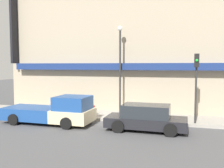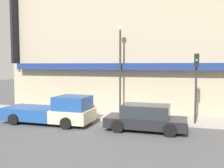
% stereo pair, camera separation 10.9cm
% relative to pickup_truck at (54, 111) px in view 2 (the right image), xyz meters
% --- Properties ---
extents(ground_plane, '(80.00, 80.00, 0.00)m').
position_rel_pickup_truck_xyz_m(ground_plane, '(3.51, 1.53, -0.78)').
color(ground_plane, '#4C4C4F').
extents(sidewalk, '(36.00, 2.89, 0.18)m').
position_rel_pickup_truck_xyz_m(sidewalk, '(3.51, 2.97, -0.70)').
color(sidewalk, '#9E998E').
rests_on(sidewalk, ground).
extents(building, '(19.80, 3.80, 11.77)m').
position_rel_pickup_truck_xyz_m(building, '(3.49, 5.90, 5.08)').
color(building, tan).
rests_on(building, ground).
extents(pickup_truck, '(5.75, 2.30, 1.79)m').
position_rel_pickup_truck_xyz_m(pickup_truck, '(0.00, 0.00, 0.00)').
color(pickup_truck, beige).
rests_on(pickup_truck, ground).
extents(parked_car, '(4.49, 1.99, 1.47)m').
position_rel_pickup_truck_xyz_m(parked_car, '(5.79, 0.00, -0.07)').
color(parked_car, black).
rests_on(parked_car, ground).
extents(fire_hydrant, '(0.17, 0.17, 0.70)m').
position_rel_pickup_truck_xyz_m(fire_hydrant, '(1.74, 2.44, -0.26)').
color(fire_hydrant, red).
rests_on(fire_hydrant, sidewalk).
extents(street_lamp, '(0.36, 0.36, 6.28)m').
position_rel_pickup_truck_xyz_m(street_lamp, '(3.34, 3.58, 3.25)').
color(street_lamp, '#2D2D2D').
rests_on(street_lamp, sidewalk).
extents(traffic_light, '(0.28, 0.42, 4.17)m').
position_rel_pickup_truck_xyz_m(traffic_light, '(8.48, 1.81, 2.24)').
color(traffic_light, '#2D2D2D').
rests_on(traffic_light, sidewalk).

